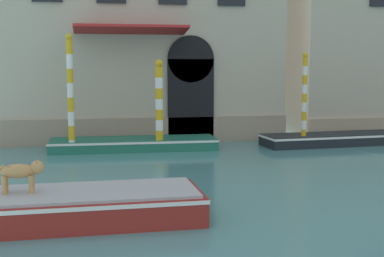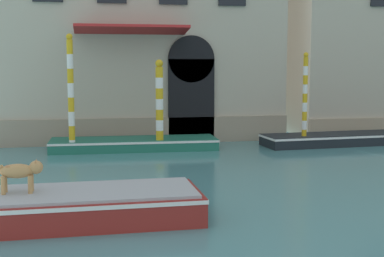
{
  "view_description": "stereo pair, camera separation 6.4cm",
  "coord_description": "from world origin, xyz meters",
  "px_view_note": "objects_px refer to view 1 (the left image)",
  "views": [
    {
      "loc": [
        0.05,
        -3.43,
        3.13
      ],
      "look_at": [
        3.17,
        12.49,
        1.2
      ],
      "focal_mm": 50.0,
      "sensor_mm": 36.0,
      "label": 1
    },
    {
      "loc": [
        0.11,
        -3.44,
        3.13
      ],
      "look_at": [
        3.17,
        12.49,
        1.2
      ],
      "focal_mm": 50.0,
      "sensor_mm": 36.0,
      "label": 2
    }
  ],
  "objects_px": {
    "mooring_pole_5": "(304,100)",
    "boat_foreground": "(24,208)",
    "boat_moored_near_palazzo": "(134,144)",
    "boat_moored_far": "(335,139)",
    "mooring_pole_1": "(70,94)",
    "dog_on_deck": "(22,172)",
    "mooring_pole_0": "(159,105)"
  },
  "relations": [
    {
      "from": "boat_moored_far",
      "to": "dog_on_deck",
      "type": "bearing_deg",
      "value": -145.15
    },
    {
      "from": "boat_moored_near_palazzo",
      "to": "dog_on_deck",
      "type": "bearing_deg",
      "value": -106.36
    },
    {
      "from": "mooring_pole_0",
      "to": "mooring_pole_5",
      "type": "xyz_separation_m",
      "value": [
        5.54,
        -0.1,
        0.14
      ]
    },
    {
      "from": "boat_moored_near_palazzo",
      "to": "boat_moored_far",
      "type": "distance_m",
      "value": 7.94
    },
    {
      "from": "boat_foreground",
      "to": "mooring_pole_0",
      "type": "distance_m",
      "value": 9.4
    },
    {
      "from": "dog_on_deck",
      "to": "mooring_pole_1",
      "type": "distance_m",
      "value": 8.54
    },
    {
      "from": "boat_moored_far",
      "to": "mooring_pole_5",
      "type": "xyz_separation_m",
      "value": [
        -1.51,
        -0.41,
        1.59
      ]
    },
    {
      "from": "mooring_pole_1",
      "to": "mooring_pole_5",
      "type": "distance_m",
      "value": 8.66
    },
    {
      "from": "boat_moored_near_palazzo",
      "to": "boat_moored_far",
      "type": "height_order",
      "value": "boat_moored_far"
    },
    {
      "from": "dog_on_deck",
      "to": "boat_moored_far",
      "type": "distance_m",
      "value": 13.97
    },
    {
      "from": "boat_moored_far",
      "to": "mooring_pole_1",
      "type": "xyz_separation_m",
      "value": [
        -10.17,
        -0.29,
        1.89
      ]
    },
    {
      "from": "dog_on_deck",
      "to": "mooring_pole_5",
      "type": "bearing_deg",
      "value": 42.94
    },
    {
      "from": "dog_on_deck",
      "to": "mooring_pole_1",
      "type": "relative_size",
      "value": 0.23
    },
    {
      "from": "mooring_pole_0",
      "to": "mooring_pole_5",
      "type": "relative_size",
      "value": 0.92
    },
    {
      "from": "boat_foreground",
      "to": "mooring_pole_0",
      "type": "relative_size",
      "value": 2.12
    },
    {
      "from": "mooring_pole_5",
      "to": "dog_on_deck",
      "type": "bearing_deg",
      "value": -138.38
    },
    {
      "from": "boat_foreground",
      "to": "mooring_pole_5",
      "type": "relative_size",
      "value": 1.96
    },
    {
      "from": "dog_on_deck",
      "to": "boat_moored_far",
      "type": "bearing_deg",
      "value": 40.08
    },
    {
      "from": "boat_foreground",
      "to": "mooring_pole_1",
      "type": "distance_m",
      "value": 8.73
    },
    {
      "from": "boat_foreground",
      "to": "dog_on_deck",
      "type": "xyz_separation_m",
      "value": [
        -0.03,
        0.07,
        0.72
      ]
    },
    {
      "from": "boat_moored_near_palazzo",
      "to": "mooring_pole_1",
      "type": "xyz_separation_m",
      "value": [
        -2.24,
        -0.58,
        1.9
      ]
    },
    {
      "from": "mooring_pole_5",
      "to": "boat_foreground",
      "type": "bearing_deg",
      "value": -138.06
    },
    {
      "from": "boat_foreground",
      "to": "mooring_pole_5",
      "type": "distance_m",
      "value": 12.64
    },
    {
      "from": "boat_moored_near_palazzo",
      "to": "mooring_pole_1",
      "type": "distance_m",
      "value": 2.99
    },
    {
      "from": "boat_moored_far",
      "to": "mooring_pole_5",
      "type": "bearing_deg",
      "value": -168.71
    },
    {
      "from": "boat_foreground",
      "to": "boat_moored_far",
      "type": "xyz_separation_m",
      "value": [
        10.85,
        8.8,
        -0.1
      ]
    },
    {
      "from": "dog_on_deck",
      "to": "boat_moored_near_palazzo",
      "type": "xyz_separation_m",
      "value": [
        2.95,
        9.03,
        -0.84
      ]
    },
    {
      "from": "boat_foreground",
      "to": "boat_moored_far",
      "type": "relative_size",
      "value": 1.18
    },
    {
      "from": "mooring_pole_1",
      "to": "boat_moored_near_palazzo",
      "type": "bearing_deg",
      "value": 14.63
    },
    {
      "from": "mooring_pole_1",
      "to": "mooring_pole_5",
      "type": "height_order",
      "value": "mooring_pole_1"
    },
    {
      "from": "dog_on_deck",
      "to": "mooring_pole_0",
      "type": "xyz_separation_m",
      "value": [
        3.83,
        8.42,
        0.63
      ]
    },
    {
      "from": "boat_moored_far",
      "to": "mooring_pole_0",
      "type": "xyz_separation_m",
      "value": [
        -7.05,
        -0.31,
        1.45
      ]
    }
  ]
}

